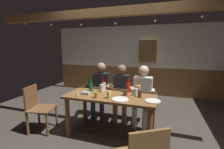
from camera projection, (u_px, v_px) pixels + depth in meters
ground_plane at (110, 135)px, 2.90m from camera, size 7.14×7.14×0.00m
back_wall_upper at (138, 47)px, 5.28m from camera, size 5.95×0.12×1.38m
back_wall_wainscot at (137, 80)px, 5.47m from camera, size 5.95×0.12×0.93m
ceiling_beam at (116, 12)px, 2.82m from camera, size 5.36×0.14×0.16m
dining_table at (111, 101)px, 2.83m from camera, size 1.59×0.81×0.77m
person_0 at (101, 88)px, 3.57m from camera, size 0.53×0.57×1.26m
person_1 at (121, 90)px, 3.41m from camera, size 0.53×0.55×1.23m
person_2 at (142, 92)px, 3.27m from camera, size 0.52×0.54×1.23m
chair_empty_near_right at (38, 107)px, 2.99m from camera, size 0.53×0.53×0.88m
table_candle at (77, 94)px, 2.69m from camera, size 0.04×0.04×0.08m
condiment_caddy at (86, 93)px, 2.79m from camera, size 0.14×0.10×0.05m
plate_0 at (153, 101)px, 2.44m from camera, size 0.24×0.24×0.01m
plate_1 at (120, 99)px, 2.51m from camera, size 0.27×0.27×0.01m
bottle_0 at (103, 84)px, 3.21m from camera, size 0.07×0.07×0.26m
bottle_1 at (90, 82)px, 3.29m from camera, size 0.06×0.06×0.26m
bottle_2 at (128, 87)px, 2.91m from camera, size 0.07×0.07×0.26m
bottle_3 at (91, 87)px, 2.98m from camera, size 0.07×0.07×0.21m
pint_glass_0 at (96, 95)px, 2.60m from camera, size 0.07×0.07×0.10m
pint_glass_1 at (125, 93)px, 2.73m from camera, size 0.07×0.07×0.11m
pint_glass_2 at (102, 88)px, 2.97m from camera, size 0.08×0.08×0.14m
pint_glass_3 at (136, 92)px, 2.73m from camera, size 0.07×0.07×0.13m
pint_glass_4 at (140, 94)px, 2.63m from camera, size 0.06×0.06×0.13m
pint_glass_5 at (109, 95)px, 2.58m from camera, size 0.07×0.07×0.12m
pint_glass_6 at (111, 86)px, 3.16m from camera, size 0.07×0.07×0.11m
pint_glass_7 at (138, 90)px, 2.83m from camera, size 0.08×0.08×0.16m
pint_glass_8 at (104, 86)px, 3.06m from camera, size 0.06×0.06×0.15m
wall_dart_cabinet at (148, 51)px, 5.07m from camera, size 0.56×0.15×0.70m
string_lights at (115, 21)px, 2.81m from camera, size 4.20×0.04×0.12m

